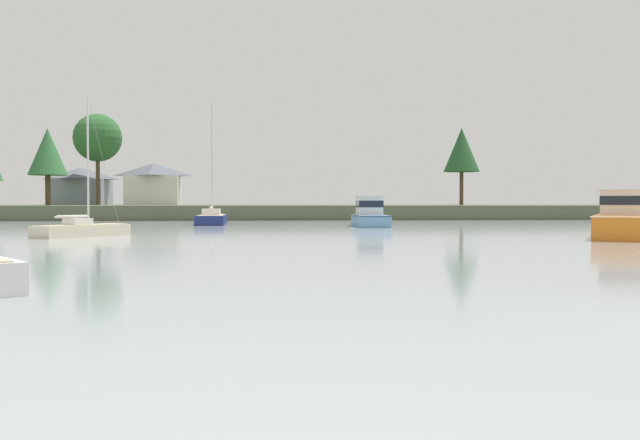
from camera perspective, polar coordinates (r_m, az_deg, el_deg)
far_shore_bank at (r=110.98m, az=-0.61°, el=0.74°), size 224.86×49.07×1.78m
cruiser_orange at (r=48.13m, az=22.75°, el=-0.52°), size 7.56×10.59×5.31m
sailboat_cream at (r=47.88m, az=-18.32°, el=-1.01°), size 5.31×6.43×9.39m
cruiser_skyblue at (r=66.09m, az=3.89°, el=0.10°), size 3.13×9.58×5.47m
sailboat_navy at (r=72.12m, az=-8.57°, el=-0.11°), size 2.72×9.94×12.76m
mooring_buoy_white at (r=81.84m, az=5.12°, el=-0.07°), size 0.43×0.43×0.48m
shore_tree_inland_c at (r=115.07m, az=-17.19°, el=6.22°), size 7.27×7.27×13.87m
shore_tree_far_left at (r=107.18m, az=-20.75°, el=5.05°), size 5.34×5.34×10.72m
shore_tree_center_left at (r=112.45m, az=11.14°, el=5.44°), size 5.46×5.46×11.76m
cottage_near_water at (r=110.95m, az=-13.06°, el=2.83°), size 8.45×6.53×6.26m
cottage_eastern at (r=121.59m, az=-18.39°, el=2.60°), size 8.85×10.26×5.98m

